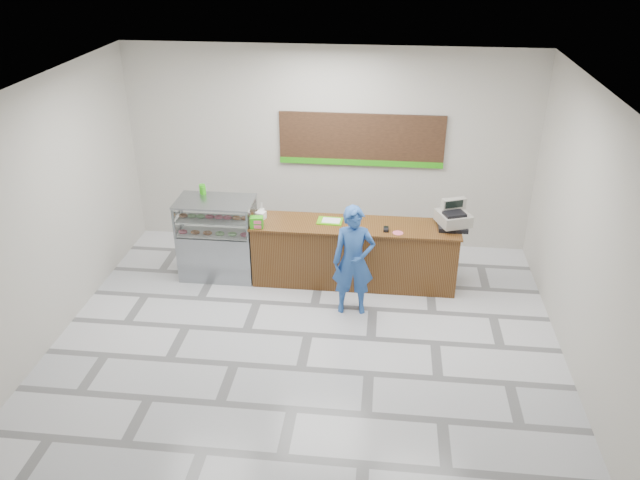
# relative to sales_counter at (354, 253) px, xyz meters

# --- Properties ---
(floor) EXTENTS (7.00, 7.00, 0.00)m
(floor) POSITION_rel_sales_counter_xyz_m (-0.55, -1.55, -0.52)
(floor) COLOR silver
(floor) RESTS_ON ground
(back_wall) EXTENTS (7.00, 0.00, 7.00)m
(back_wall) POSITION_rel_sales_counter_xyz_m (-0.55, 1.45, 1.23)
(back_wall) COLOR beige
(back_wall) RESTS_ON floor
(ceiling) EXTENTS (7.00, 7.00, 0.00)m
(ceiling) POSITION_rel_sales_counter_xyz_m (-0.55, -1.55, 2.98)
(ceiling) COLOR silver
(ceiling) RESTS_ON back_wall
(sales_counter) EXTENTS (3.26, 0.76, 1.03)m
(sales_counter) POSITION_rel_sales_counter_xyz_m (0.00, 0.00, 0.00)
(sales_counter) COLOR brown
(sales_counter) RESTS_ON floor
(display_case) EXTENTS (1.22, 0.72, 1.33)m
(display_case) POSITION_rel_sales_counter_xyz_m (-2.22, -0.00, 0.16)
(display_case) COLOR gray
(display_case) RESTS_ON floor
(menu_board) EXTENTS (2.80, 0.06, 0.90)m
(menu_board) POSITION_rel_sales_counter_xyz_m (-0.00, 1.41, 1.42)
(menu_board) COLOR black
(menu_board) RESTS_ON back_wall
(cash_register) EXTENTS (0.58, 0.60, 0.42)m
(cash_register) POSITION_rel_sales_counter_xyz_m (1.50, 0.08, 0.67)
(cash_register) COLOR black
(cash_register) RESTS_ON sales_counter
(card_terminal) EXTENTS (0.08, 0.16, 0.04)m
(card_terminal) POSITION_rel_sales_counter_xyz_m (0.48, -0.16, 0.53)
(card_terminal) COLOR black
(card_terminal) RESTS_ON sales_counter
(serving_tray) EXTENTS (0.40, 0.30, 0.02)m
(serving_tray) POSITION_rel_sales_counter_xyz_m (-0.40, 0.06, 0.52)
(serving_tray) COLOR #55C50E
(serving_tray) RESTS_ON sales_counter
(napkin_box) EXTENTS (0.17, 0.17, 0.12)m
(napkin_box) POSITION_rel_sales_counter_xyz_m (-1.50, 0.05, 0.57)
(napkin_box) COLOR white
(napkin_box) RESTS_ON sales_counter
(straw_cup) EXTENTS (0.08, 0.08, 0.12)m
(straw_cup) POSITION_rel_sales_counter_xyz_m (-1.50, 0.16, 0.58)
(straw_cup) COLOR silver
(straw_cup) RESTS_ON sales_counter
(promo_box) EXTENTS (0.21, 0.15, 0.18)m
(promo_box) POSITION_rel_sales_counter_xyz_m (-1.50, -0.27, 0.60)
(promo_box) COLOR #2DA413
(promo_box) RESTS_ON sales_counter
(donut_decal) EXTENTS (0.16, 0.16, 0.00)m
(donut_decal) POSITION_rel_sales_counter_xyz_m (0.66, -0.23, 0.52)
(donut_decal) COLOR #DD5671
(donut_decal) RESTS_ON sales_counter
(green_cup_left) EXTENTS (0.10, 0.10, 0.15)m
(green_cup_left) POSITION_rel_sales_counter_xyz_m (-2.49, 0.27, 0.89)
(green_cup_left) COLOR #2DA413
(green_cup_left) RESTS_ON display_case
(green_cup_right) EXTENTS (0.08, 0.08, 0.13)m
(green_cup_right) POSITION_rel_sales_counter_xyz_m (-2.46, 0.24, 0.88)
(green_cup_right) COLOR #2DA413
(green_cup_right) RESTS_ON display_case
(customer) EXTENTS (0.65, 0.46, 1.69)m
(customer) POSITION_rel_sales_counter_xyz_m (0.03, -0.84, 0.33)
(customer) COLOR #2853A2
(customer) RESTS_ON floor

